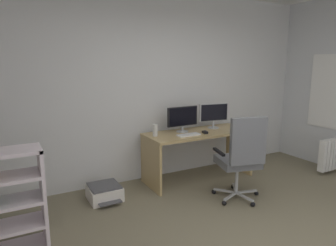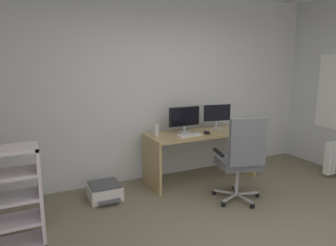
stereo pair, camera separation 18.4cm
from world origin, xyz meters
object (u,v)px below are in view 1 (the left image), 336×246
Objects in this scene: monitor_secondary at (214,113)px; computer_mouse at (205,132)px; keyboard at (189,135)px; printer at (105,192)px; monitor_main at (183,117)px; desktop_speaker at (155,130)px; desk at (199,144)px; office_chair at (242,155)px.

computer_mouse is (-0.33, -0.24, -0.22)m from monitor_secondary.
keyboard reaches higher than printer.
printer is at bearing -173.38° from monitor_main.
monitor_secondary is at bearing 2.61° from desktop_speaker.
keyboard is (-0.27, -0.14, 0.20)m from desk.
desk is 3.25× the size of monitor_main.
computer_mouse reaches higher than desk.
keyboard is 3.40× the size of computer_mouse.
computer_mouse is (0.01, -0.14, 0.20)m from desk.
monitor_secondary reaches higher than office_chair.
desktop_speaker is at bearing 175.52° from desk.
monitor_main reaches higher than desktop_speaker.
monitor_main reaches higher than computer_mouse.
monitor_secondary is 0.46m from computer_mouse.
printer is (-1.23, 0.09, -0.65)m from keyboard.
monitor_secondary is 1.06m from desktop_speaker.
printer is at bearing 150.15° from office_chair.
monitor_secondary is (0.57, 0.00, 0.01)m from monitor_main.
monitor_secondary is 0.69m from keyboard.
keyboard is at bearing 110.65° from office_chair.
desktop_speaker is (-1.05, -0.05, -0.15)m from monitor_secondary.
desktop_speaker is at bearing -174.29° from monitor_main.
desktop_speaker is at bearing 154.54° from keyboard.
monitor_main is 0.45× the size of office_chair.
desk is at bearing 91.71° from office_chair.
office_chair is (0.03, -0.92, 0.06)m from desk.
computer_mouse is 0.09× the size of office_chair.
desk is 16.40× the size of computer_mouse.
monitor_secondary reaches higher than monitor_main.
keyboard is at bearing -99.35° from monitor_main.
computer_mouse is at bearing -84.92° from desk.
monitor_secondary is at bearing 4.58° from printer.
office_chair is at bearing -107.15° from monitor_secondary.
monitor_main is at bearing 6.62° from printer.
keyboard is at bearing -168.24° from computer_mouse.
monitor_secondary is 1.13m from office_chair.
office_chair reaches higher than keyboard.
desk is 3.34× the size of printer.
office_chair reaches higher than desktop_speaker.
printer is (-1.83, -0.15, -0.88)m from monitor_secondary.
desktop_speaker is (-0.44, 0.19, 0.07)m from keyboard.
desktop_speaker is 0.35× the size of printer.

